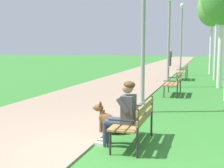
# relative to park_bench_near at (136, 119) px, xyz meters

# --- Properties ---
(ground_plane) EXTENTS (120.00, 120.00, 0.00)m
(ground_plane) POSITION_rel_park_bench_near_xyz_m (-0.56, -0.68, -0.51)
(ground_plane) COLOR #33752D
(paved_path) EXTENTS (3.99, 60.00, 0.04)m
(paved_path) POSITION_rel_park_bench_near_xyz_m (-2.74, 23.32, -0.49)
(paved_path) COLOR gray
(paved_path) RESTS_ON ground
(park_bench_near) EXTENTS (0.55, 1.50, 0.85)m
(park_bench_near) POSITION_rel_park_bench_near_xyz_m (0.00, 0.00, 0.00)
(park_bench_near) COLOR olive
(park_bench_near) RESTS_ON ground
(park_bench_mid) EXTENTS (0.55, 1.50, 0.85)m
(park_bench_mid) POSITION_rel_park_bench_near_xyz_m (0.10, 6.23, 0.00)
(park_bench_mid) COLOR olive
(park_bench_mid) RESTS_ON ground
(park_bench_far) EXTENTS (0.55, 1.50, 0.85)m
(park_bench_far) POSITION_rel_park_bench_near_xyz_m (0.03, 12.08, 0.00)
(park_bench_far) COLOR olive
(park_bench_far) RESTS_ON ground
(person_seated_on_near_bench) EXTENTS (0.74, 0.49, 1.25)m
(person_seated_on_near_bench) POSITION_rel_park_bench_near_xyz_m (-0.21, -0.20, 0.17)
(person_seated_on_near_bench) COLOR #33384C
(person_seated_on_near_bench) RESTS_ON ground
(dog_brown) EXTENTS (0.83, 0.33, 0.71)m
(dog_brown) POSITION_rel_park_bench_near_xyz_m (-0.72, 0.55, -0.25)
(dog_brown) COLOR brown
(dog_brown) RESTS_ON ground
(lamp_post_near) EXTENTS (0.24, 0.24, 4.41)m
(lamp_post_near) POSITION_rel_park_bench_near_xyz_m (-0.47, 2.87, 1.77)
(lamp_post_near) COLOR gray
(lamp_post_near) RESTS_ON ground
(lamp_post_mid) EXTENTS (0.24, 0.24, 4.24)m
(lamp_post_mid) POSITION_rel_park_bench_near_xyz_m (-0.42, 8.53, 1.68)
(lamp_post_mid) COLOR gray
(lamp_post_mid) RESTS_ON ground
(lamp_post_far) EXTENTS (0.24, 0.24, 4.71)m
(lamp_post_far) POSITION_rel_park_bench_near_xyz_m (-0.35, 14.69, 1.92)
(lamp_post_far) COLOR gray
(lamp_post_far) RESTS_ON ground
(birch_tree_sixth) EXTENTS (2.00, 1.76, 5.78)m
(birch_tree_sixth) POSITION_rel_park_bench_near_xyz_m (1.54, 16.35, 3.98)
(birch_tree_sixth) COLOR silver
(birch_tree_sixth) RESTS_ON ground
(pedestrian_distant) EXTENTS (0.32, 0.22, 1.65)m
(pedestrian_distant) POSITION_rel_park_bench_near_xyz_m (-2.08, 24.11, 0.33)
(pedestrian_distant) COLOR #383842
(pedestrian_distant) RESTS_ON ground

